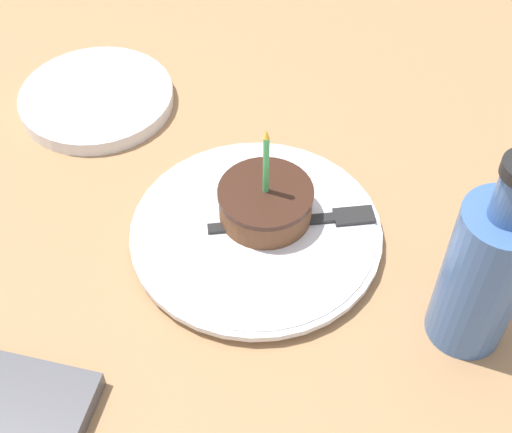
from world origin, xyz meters
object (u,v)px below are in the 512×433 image
Objects in this scene: bottle at (485,272)px; side_plate at (97,98)px; fork at (304,220)px; cake_slice at (265,205)px; plate at (256,233)px.

bottle is 0.55m from side_plate.
bottle reaches higher than fork.
bottle is (0.18, -0.09, 0.07)m from fork.
side_plate is (-0.31, 0.16, -0.01)m from fork.
bottle is at bearing -19.85° from cake_slice.
fork is (0.05, 0.02, 0.01)m from plate.
cake_slice reaches higher than side_plate.
side_plate is at bearing 145.83° from plate.
side_plate is (-0.27, 0.16, -0.03)m from cake_slice.
side_plate is (-0.26, 0.18, -0.00)m from plate.
cake_slice is at bearing 72.64° from plate.
bottle is at bearing -25.13° from fork.
fork reaches higher than side_plate.
bottle reaches higher than plate.
fork is at bearing 154.87° from bottle.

